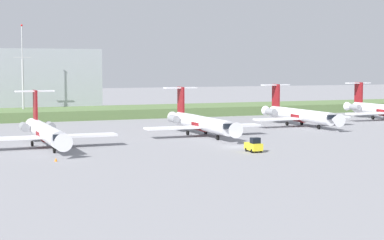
{
  "coord_description": "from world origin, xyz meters",
  "views": [
    {
      "loc": [
        -46.33,
        -96.49,
        13.39
      ],
      "look_at": [
        0.0,
        18.62,
        3.0
      ],
      "focal_mm": 61.19,
      "sensor_mm": 36.0,
      "label": 1
    }
  ],
  "objects_px": {
    "regional_jet_fourth": "(299,115)",
    "regional_jet_fifth": "(384,110)",
    "regional_jet_third": "(200,122)",
    "baggage_tug": "(254,146)",
    "safety_cone_front_marker": "(56,160)",
    "antenna_mast": "(23,80)",
    "regional_jet_second": "(45,132)"
  },
  "relations": [
    {
      "from": "regional_jet_third",
      "to": "regional_jet_fifth",
      "type": "bearing_deg",
      "value": 16.71
    },
    {
      "from": "safety_cone_front_marker",
      "to": "antenna_mast",
      "type": "bearing_deg",
      "value": 85.7
    },
    {
      "from": "regional_jet_fourth",
      "to": "safety_cone_front_marker",
      "type": "xyz_separation_m",
      "value": [
        -59.62,
        -33.86,
        -2.26
      ]
    },
    {
      "from": "regional_jet_fourth",
      "to": "antenna_mast",
      "type": "height_order",
      "value": "antenna_mast"
    },
    {
      "from": "regional_jet_third",
      "to": "baggage_tug",
      "type": "distance_m",
      "value": 25.02
    },
    {
      "from": "antenna_mast",
      "to": "safety_cone_front_marker",
      "type": "xyz_separation_m",
      "value": [
        -5.82,
        -77.54,
        -9.52
      ]
    },
    {
      "from": "regional_jet_second",
      "to": "safety_cone_front_marker",
      "type": "distance_m",
      "value": 17.08
    },
    {
      "from": "regional_jet_fifth",
      "to": "antenna_mast",
      "type": "relative_size",
      "value": 1.31
    },
    {
      "from": "regional_jet_fourth",
      "to": "safety_cone_front_marker",
      "type": "relative_size",
      "value": 56.36
    },
    {
      "from": "regional_jet_second",
      "to": "regional_jet_fourth",
      "type": "distance_m",
      "value": 60.69
    },
    {
      "from": "regional_jet_third",
      "to": "antenna_mast",
      "type": "bearing_deg",
      "value": 115.62
    },
    {
      "from": "regional_jet_third",
      "to": "antenna_mast",
      "type": "height_order",
      "value": "antenna_mast"
    },
    {
      "from": "regional_jet_fourth",
      "to": "safety_cone_front_marker",
      "type": "distance_m",
      "value": 68.6
    },
    {
      "from": "baggage_tug",
      "to": "safety_cone_front_marker",
      "type": "bearing_deg",
      "value": 177.4
    },
    {
      "from": "regional_jet_third",
      "to": "safety_cone_front_marker",
      "type": "relative_size",
      "value": 56.36
    },
    {
      "from": "regional_jet_fifth",
      "to": "antenna_mast",
      "type": "bearing_deg",
      "value": 155.63
    },
    {
      "from": "antenna_mast",
      "to": "baggage_tug",
      "type": "relative_size",
      "value": 7.38
    },
    {
      "from": "regional_jet_third",
      "to": "safety_cone_front_marker",
      "type": "height_order",
      "value": "regional_jet_third"
    },
    {
      "from": "baggage_tug",
      "to": "safety_cone_front_marker",
      "type": "relative_size",
      "value": 5.82
    },
    {
      "from": "regional_jet_fourth",
      "to": "regional_jet_fifth",
      "type": "distance_m",
      "value": 28.95
    },
    {
      "from": "regional_jet_second",
      "to": "baggage_tug",
      "type": "relative_size",
      "value": 9.69
    },
    {
      "from": "regional_jet_fourth",
      "to": "baggage_tug",
      "type": "xyz_separation_m",
      "value": [
        -29.34,
        -35.23,
        -1.53
      ]
    },
    {
      "from": "antenna_mast",
      "to": "safety_cone_front_marker",
      "type": "relative_size",
      "value": 42.93
    },
    {
      "from": "regional_jet_fourth",
      "to": "antenna_mast",
      "type": "relative_size",
      "value": 1.31
    },
    {
      "from": "safety_cone_front_marker",
      "to": "regional_jet_third",
      "type": "bearing_deg",
      "value": 36.61
    },
    {
      "from": "regional_jet_second",
      "to": "baggage_tug",
      "type": "bearing_deg",
      "value": -32.25
    },
    {
      "from": "antenna_mast",
      "to": "baggage_tug",
      "type": "height_order",
      "value": "antenna_mast"
    },
    {
      "from": "regional_jet_fifth",
      "to": "baggage_tug",
      "type": "bearing_deg",
      "value": -144.02
    },
    {
      "from": "regional_jet_fourth",
      "to": "safety_cone_front_marker",
      "type": "bearing_deg",
      "value": -150.41
    },
    {
      "from": "regional_jet_fourth",
      "to": "regional_jet_fifth",
      "type": "xyz_separation_m",
      "value": [
        28.2,
        6.54,
        0.0
      ]
    },
    {
      "from": "antenna_mast",
      "to": "regional_jet_second",
      "type": "bearing_deg",
      "value": -94.21
    },
    {
      "from": "safety_cone_front_marker",
      "to": "regional_jet_fifth",
      "type": "bearing_deg",
      "value": 24.7
    }
  ]
}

